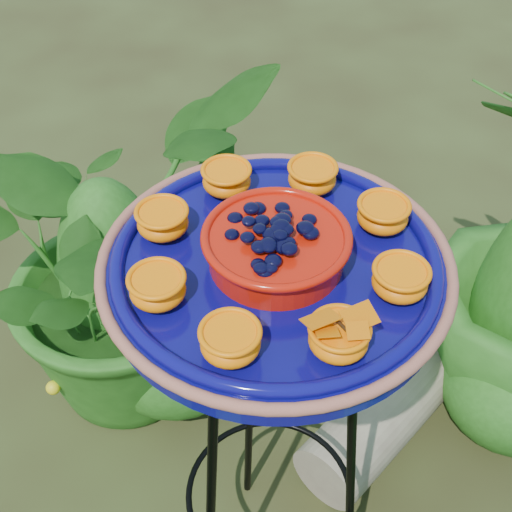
# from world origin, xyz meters

# --- Properties ---
(tripod_stand) EXTENTS (0.41, 0.41, 0.96)m
(tripod_stand) POSITION_xyz_m (-0.11, 0.03, 0.58)
(tripod_stand) COLOR black
(tripod_stand) RESTS_ON ground
(feeder_dish) EXTENTS (0.57, 0.57, 0.11)m
(feeder_dish) POSITION_xyz_m (-0.11, 0.02, 1.01)
(feeder_dish) COLOR #0A085E
(feeder_dish) RESTS_ON tripod_stand
(driftwood_log) EXTENTS (0.54, 0.52, 0.19)m
(driftwood_log) POSITION_xyz_m (0.24, 0.36, 0.09)
(driftwood_log) COLOR gray
(driftwood_log) RESTS_ON ground
(shrub_back_left) EXTENTS (1.03, 1.07, 0.92)m
(shrub_back_left) POSITION_xyz_m (-0.46, 0.64, 0.46)
(shrub_back_left) COLOR #225416
(shrub_back_left) RESTS_ON ground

